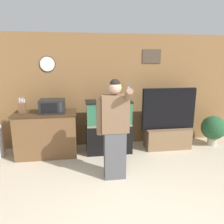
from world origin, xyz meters
The scene contains 8 objects.
wall_back_paneled centered at (0.00, 3.10, 1.30)m, with size 10.00×0.08×2.60m.
counter_island centered at (-1.44, 2.57, 0.48)m, with size 1.28×0.62×0.96m.
microwave centered at (-1.28, 2.55, 1.09)m, with size 0.51×0.39×0.27m.
knife_block centered at (-1.89, 2.59, 1.07)m, with size 0.13×0.11×0.32m.
aquarium_on_stand centered at (-0.10, 2.57, 0.58)m, with size 0.99×0.47×1.16m.
tv_on_stand centered at (1.28, 2.57, 0.41)m, with size 1.26×0.40×1.41m.
person_standing centered at (-0.16, 1.44, 0.90)m, with size 0.54×0.41×1.73m.
potted_plant centered at (2.43, 2.57, 0.42)m, with size 0.57×0.57×0.72m.
Camera 1 is at (-0.72, -2.00, 2.02)m, focal length 35.00 mm.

